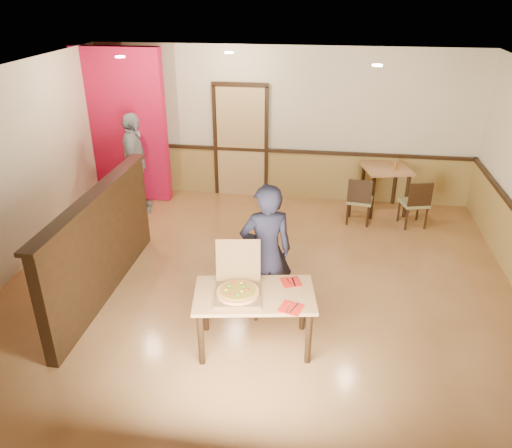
{
  "coord_description": "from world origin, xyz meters",
  "views": [
    {
      "loc": [
        0.79,
        -5.53,
        3.78
      ],
      "look_at": [
        -0.01,
        0.0,
        1.06
      ],
      "focal_mm": 35.0,
      "sensor_mm": 36.0,
      "label": 1
    }
  ],
  "objects": [
    {
      "name": "ceiling",
      "position": [
        0.0,
        0.0,
        2.8
      ],
      "size": [
        7.0,
        7.0,
        0.0
      ],
      "primitive_type": "plane",
      "rotation": [
        3.14,
        0.0,
        0.0
      ],
      "color": "black",
      "rests_on": "wall_back"
    },
    {
      "name": "chair_rail_back",
      "position": [
        0.0,
        3.45,
        0.92
      ],
      "size": [
        7.0,
        0.06,
        0.06
      ],
      "primitive_type": "cube",
      "color": "black",
      "rests_on": "wall_back"
    },
    {
      "name": "booth_partition",
      "position": [
        -2.0,
        -0.2,
        0.74
      ],
      "size": [
        0.2,
        3.1,
        1.44
      ],
      "color": "black",
      "rests_on": "floor"
    },
    {
      "name": "spot_b",
      "position": [
        -0.8,
        2.5,
        2.78
      ],
      "size": [
        0.14,
        0.14,
        0.02
      ],
      "primitive_type": "cylinder",
      "color": "#FFE4B2",
      "rests_on": "ceiling"
    },
    {
      "name": "red_accent_panel",
      "position": [
        -2.9,
        3.0,
        1.4
      ],
      "size": [
        1.6,
        0.2,
        2.78
      ],
      "primitive_type": "cube",
      "color": "#BA0D33",
      "rests_on": "floor"
    },
    {
      "name": "pizza",
      "position": [
        -0.05,
        -1.08,
        0.76
      ],
      "size": [
        0.58,
        0.58,
        0.03
      ],
      "primitive_type": "cylinder",
      "rotation": [
        0.0,
        0.0,
        0.3
      ],
      "color": "#D48D4D",
      "rests_on": "pizza_box"
    },
    {
      "name": "spot_c",
      "position": [
        1.4,
        1.5,
        2.78
      ],
      "size": [
        0.14,
        0.14,
        0.02
      ],
      "primitive_type": "cylinder",
      "color": "#FFE4B2",
      "rests_on": "ceiling"
    },
    {
      "name": "side_chair_right",
      "position": [
        2.34,
        2.44,
        0.46
      ],
      "size": [
        0.51,
        0.51,
        0.84
      ],
      "rotation": [
        0.0,
        0.0,
        3.4
      ],
      "color": "olive",
      "rests_on": "floor"
    },
    {
      "name": "wall_back",
      "position": [
        0.0,
        3.5,
        1.4
      ],
      "size": [
        7.0,
        0.0,
        7.0
      ],
      "primitive_type": "plane",
      "rotation": [
        1.57,
        0.0,
        0.0
      ],
      "color": "beige",
      "rests_on": "floor"
    },
    {
      "name": "spot_a",
      "position": [
        -2.3,
        1.8,
        2.78
      ],
      "size": [
        0.14,
        0.14,
        0.02
      ],
      "primitive_type": "cylinder",
      "color": "#FFE4B2",
      "rests_on": "ceiling"
    },
    {
      "name": "napkin_near",
      "position": [
        0.54,
        -1.22,
        0.71
      ],
      "size": [
        0.28,
        0.28,
        0.01
      ],
      "rotation": [
        0.0,
        0.0,
        -0.27
      ],
      "color": "red",
      "rests_on": "main_table"
    },
    {
      "name": "condiment",
      "position": [
        2.01,
        2.97,
        0.9
      ],
      "size": [
        0.06,
        0.06,
        0.14
      ],
      "primitive_type": "cylinder",
      "color": "#9B581C",
      "rests_on": "side_table"
    },
    {
      "name": "diner_chair",
      "position": [
        0.13,
        -0.24,
        0.48
      ],
      "size": [
        0.58,
        0.58,
        0.89
      ],
      "rotation": [
        0.0,
        0.0,
        0.42
      ],
      "color": "olive",
      "rests_on": "floor"
    },
    {
      "name": "passerby",
      "position": [
        -2.51,
        2.41,
        0.9
      ],
      "size": [
        0.71,
        1.13,
        1.79
      ],
      "primitive_type": "imported",
      "rotation": [
        0.0,
        0.0,
        1.85
      ],
      "color": "gray",
      "rests_on": "floor"
    },
    {
      "name": "wainscot_back",
      "position": [
        0.0,
        3.47,
        0.45
      ],
      "size": [
        7.0,
        0.04,
        0.9
      ],
      "primitive_type": "cube",
      "color": "olive",
      "rests_on": "floor"
    },
    {
      "name": "floor",
      "position": [
        0.0,
        0.0,
        0.0
      ],
      "size": [
        7.0,
        7.0,
        0.0
      ],
      "primitive_type": "plane",
      "color": "#B57A46",
      "rests_on": "ground"
    },
    {
      "name": "pizza_box",
      "position": [
        -0.06,
        -1.03,
        0.77
      ],
      "size": [
        0.58,
        0.65,
        0.52
      ],
      "rotation": [
        0.0,
        0.0,
        0.15
      ],
      "color": "brown",
      "rests_on": "main_table"
    },
    {
      "name": "side_table",
      "position": [
        1.88,
        3.05,
        0.65
      ],
      "size": [
        0.93,
        0.93,
        0.83
      ],
      "rotation": [
        0.0,
        0.0,
        0.23
      ],
      "color": "#AE7949",
      "rests_on": "floor"
    },
    {
      "name": "diner",
      "position": [
        0.17,
        -0.38,
        0.88
      ],
      "size": [
        0.74,
        0.61,
        1.75
      ],
      "primitive_type": "imported",
      "rotation": [
        0.0,
        0.0,
        3.49
      ],
      "color": "black",
      "rests_on": "floor"
    },
    {
      "name": "side_chair_left",
      "position": [
        1.42,
        2.44,
        0.46
      ],
      "size": [
        0.47,
        0.47,
        0.84
      ],
      "rotation": [
        0.0,
        0.0,
        2.99
      ],
      "color": "olive",
      "rests_on": "floor"
    },
    {
      "name": "napkin_far",
      "position": [
        0.5,
        -0.72,
        0.71
      ],
      "size": [
        0.28,
        0.28,
        0.01
      ],
      "rotation": [
        0.0,
        0.0,
        0.36
      ],
      "color": "red",
      "rests_on": "main_table"
    },
    {
      "name": "main_table",
      "position": [
        0.12,
        -1.01,
        0.6
      ],
      "size": [
        1.42,
        0.95,
        0.71
      ],
      "rotation": [
        0.0,
        0.0,
        0.16
      ],
      "color": "#AE7949",
      "rests_on": "floor"
    },
    {
      "name": "back_door",
      "position": [
        -0.8,
        3.46,
        1.05
      ],
      "size": [
        0.9,
        0.06,
        2.1
      ],
      "primitive_type": "cube",
      "color": "tan",
      "rests_on": "wall_back"
    }
  ]
}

